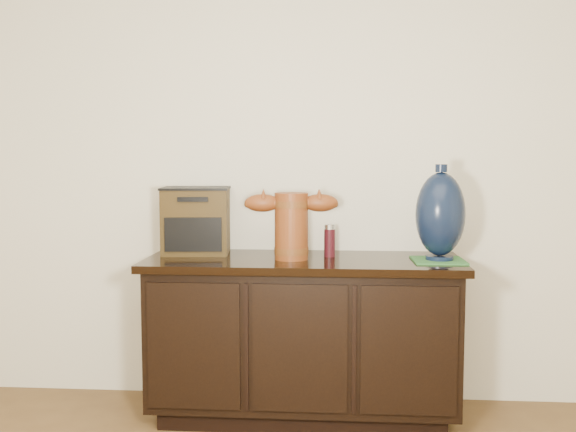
# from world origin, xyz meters

# --- Properties ---
(room) EXTENTS (5.00, 5.00, 5.00)m
(room) POSITION_xyz_m (0.00, 0.00, 1.30)
(room) COLOR brown
(room) RESTS_ON ground
(sideboard) EXTENTS (1.46, 0.56, 0.75)m
(sideboard) POSITION_xyz_m (0.00, 2.23, 0.39)
(sideboard) COLOR black
(sideboard) RESTS_ON ground
(terracotta_vessel) EXTENTS (0.43, 0.17, 0.31)m
(terracotta_vessel) POSITION_xyz_m (-0.05, 2.19, 0.93)
(terracotta_vessel) COLOR brown
(terracotta_vessel) RESTS_ON sideboard
(tv_radio) EXTENTS (0.35, 0.29, 0.32)m
(tv_radio) POSITION_xyz_m (-0.53, 2.35, 0.92)
(tv_radio) COLOR #37270D
(tv_radio) RESTS_ON sideboard
(green_mat) EXTENTS (0.24, 0.24, 0.01)m
(green_mat) POSITION_xyz_m (0.61, 2.19, 0.76)
(green_mat) COLOR #306C31
(green_mat) RESTS_ON sideboard
(lamp_base) EXTENTS (0.23, 0.23, 0.43)m
(lamp_base) POSITION_xyz_m (0.62, 2.19, 0.97)
(lamp_base) COLOR black
(lamp_base) RESTS_ON green_mat
(spray_can) EXTENTS (0.05, 0.05, 0.15)m
(spray_can) POSITION_xyz_m (0.12, 2.29, 0.83)
(spray_can) COLOR #530E18
(spray_can) RESTS_ON sideboard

